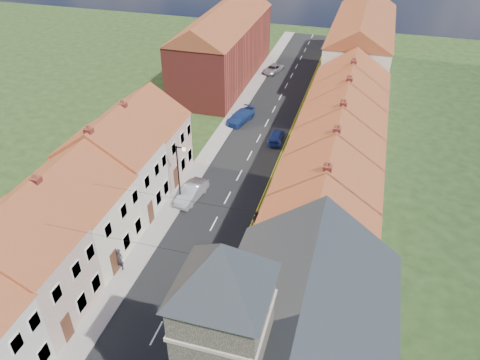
% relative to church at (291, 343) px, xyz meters
% --- Properties ---
extents(road, '(7.00, 90.00, 0.02)m').
position_rel_church_xyz_m(road, '(-9.36, 26.68, -5.87)').
color(road, black).
rests_on(road, ground).
extents(pavement_left, '(1.80, 90.00, 0.12)m').
position_rel_church_xyz_m(pavement_left, '(-13.76, 26.68, -5.82)').
color(pavement_left, '#ABA19B').
rests_on(pavement_left, ground).
extents(pavement_right, '(1.80, 90.00, 0.12)m').
position_rel_church_xyz_m(pavement_right, '(-4.96, 26.68, -5.82)').
color(pavement_right, '#ABA19B').
rests_on(pavement_right, ground).
extents(church, '(11.25, 14.25, 15.20)m').
position_rel_church_xyz_m(church, '(0.00, 0.00, 0.00)').
color(church, '#342E24').
rests_on(church, ground).
extents(cottage_r_tudor, '(8.30, 5.20, 9.00)m').
position_rel_church_xyz_m(cottage_r_tudor, '(-0.09, 9.37, -1.41)').
color(cottage_r_tudor, '#F4E2CD').
rests_on(cottage_r_tudor, ground).
extents(cottage_r_white_near, '(8.30, 6.00, 9.00)m').
position_rel_church_xyz_m(cottage_r_white_near, '(-0.06, 14.77, -1.40)').
color(cottage_r_white_near, '#B1AFA7').
rests_on(cottage_r_white_near, ground).
extents(cottage_r_cream_mid, '(8.30, 5.20, 9.00)m').
position_rel_church_xyz_m(cottage_r_cream_mid, '(-0.06, 20.17, -1.40)').
color(cottage_r_cream_mid, '#A48E82').
rests_on(cottage_r_cream_mid, ground).
extents(cottage_r_pink, '(8.30, 6.00, 9.00)m').
position_rel_church_xyz_m(cottage_r_pink, '(-0.06, 25.57, -1.40)').
color(cottage_r_pink, '#B1AFA7').
rests_on(cottage_r_pink, ground).
extents(cottage_r_white_far, '(8.30, 5.20, 9.00)m').
position_rel_church_xyz_m(cottage_r_white_far, '(-0.06, 30.97, -1.40)').
color(cottage_r_white_far, '#B1AFA7').
rests_on(cottage_r_white_far, ground).
extents(cottage_r_cream_far, '(8.30, 6.00, 9.00)m').
position_rel_church_xyz_m(cottage_r_cream_far, '(-0.06, 36.37, -1.40)').
color(cottage_r_cream_far, '#F4E2CD').
rests_on(cottage_r_cream_far, ground).
extents(cottage_l_cream, '(8.30, 6.30, 9.10)m').
position_rel_church_xyz_m(cottage_l_cream, '(-18.66, 2.22, -1.35)').
color(cottage_l_cream, '#A48E82').
rests_on(cottage_l_cream, ground).
extents(cottage_l_white, '(8.30, 6.90, 8.80)m').
position_rel_church_xyz_m(cottage_l_white, '(-18.66, 8.62, -1.51)').
color(cottage_l_white, '#F4E2CD').
rests_on(cottage_l_white, ground).
extents(cottage_l_brick_mid, '(8.30, 5.70, 9.10)m').
position_rel_church_xyz_m(cottage_l_brick_mid, '(-18.66, 14.72, -1.35)').
color(cottage_l_brick_mid, '#B1AFA7').
rests_on(cottage_l_brick_mid, ground).
extents(cottage_l_pink, '(8.30, 6.30, 8.80)m').
position_rel_church_xyz_m(cottage_l_pink, '(-18.66, 20.52, -1.51)').
color(cottage_l_pink, '#A48E82').
rests_on(cottage_l_pink, ground).
extents(block_right_far, '(8.30, 24.20, 10.50)m').
position_rel_church_xyz_m(block_right_far, '(-0.06, 51.68, -0.58)').
color(block_right_far, '#F4E2CD').
rests_on(block_right_far, ground).
extents(block_left_far, '(8.30, 24.20, 10.50)m').
position_rel_church_xyz_m(block_left_far, '(-18.66, 46.68, -0.58)').
color(block_left_far, maroon).
rests_on(block_left_far, ground).
extents(lamppost, '(0.88, 0.15, 6.00)m').
position_rel_church_xyz_m(lamppost, '(-13.17, 16.68, -2.34)').
color(lamppost, black).
rests_on(lamppost, pavement_left).
extents(car_mid, '(2.13, 4.56, 1.45)m').
position_rel_church_xyz_m(car_mid, '(-12.56, 17.61, -5.15)').
color(car_mid, '#A5A6AC').
rests_on(car_mid, ground).
extents(car_far, '(3.09, 4.95, 1.34)m').
position_rel_church_xyz_m(car_far, '(-12.56, 34.20, -5.21)').
color(car_far, navy).
rests_on(car_far, ground).
extents(car_distant, '(2.97, 4.49, 1.15)m').
position_rel_church_xyz_m(car_distant, '(-12.32, 51.05, -5.30)').
color(car_distant, '#95969C').
rests_on(car_distant, ground).
extents(pedestrian_left, '(0.72, 0.49, 1.92)m').
position_rel_church_xyz_m(pedestrian_left, '(-14.46, 7.35, -4.80)').
color(pedestrian_left, black).
rests_on(pedestrian_left, pavement_left).
extents(pedestrian_right, '(0.94, 0.78, 1.73)m').
position_rel_church_xyz_m(pedestrian_right, '(-5.66, 15.11, -4.89)').
color(pedestrian_right, '#282220').
rests_on(pedestrian_right, pavement_right).
extents(car_far_b, '(1.86, 4.04, 1.14)m').
position_rel_church_xyz_m(car_far_b, '(-7.35, 30.68, -5.31)').
color(car_far_b, navy).
rests_on(car_far_b, ground).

